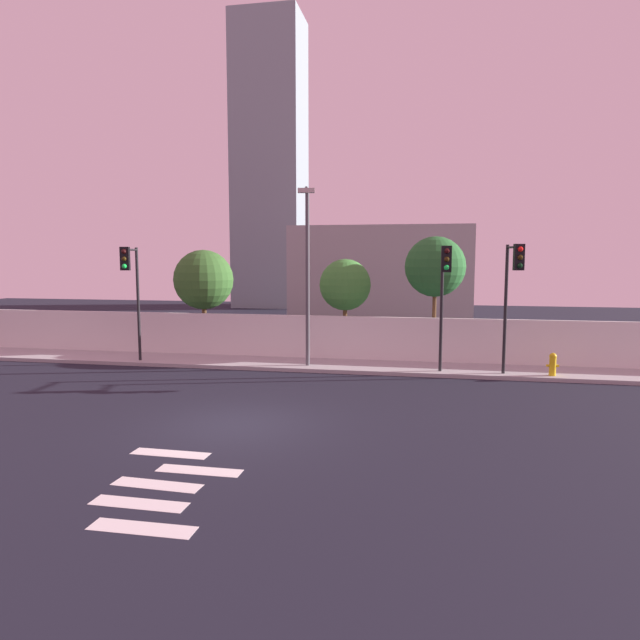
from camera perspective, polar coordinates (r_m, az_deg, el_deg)
name	(u,v)px	position (r m, az deg, el deg)	size (l,w,h in m)	color
ground_plane	(237,425)	(15.42, -8.36, -10.37)	(80.00, 80.00, 0.00)	black
sidewalk	(304,365)	(23.08, -1.66, -4.51)	(36.00, 2.40, 0.15)	#9F9F9F
perimeter_wall	(310,337)	(24.17, -1.01, -1.67)	(36.00, 0.18, 1.80)	silver
crosswalk_marking	(163,485)	(11.87, -15.46, -15.70)	(2.93, 3.86, 0.01)	silver
traffic_light_left	(513,281)	(21.09, 18.78, 3.75)	(0.48, 1.38, 4.71)	black
traffic_light_center	(444,281)	(20.65, 12.36, 3.84)	(0.35, 1.84, 4.65)	black
traffic_light_right	(131,279)	(23.74, -18.44, 3.96)	(0.54, 1.69, 4.66)	black
street_lamp_curbside	(307,264)	(21.93, -1.28, 5.63)	(0.71, 1.90, 6.77)	#4C4C51
fire_hydrant	(553,363)	(22.18, 22.34, -4.06)	(0.44, 0.26, 0.83)	gold
roadside_tree_leftmost	(204,280)	(26.94, -11.62, 3.97)	(2.76, 2.76, 4.76)	brown
roadside_tree_midleft	(345,285)	(25.18, 2.54, 3.52)	(2.28, 2.28, 4.34)	brown
roadside_tree_midright	(435,267)	(24.89, 11.50, 5.24)	(2.59, 2.59, 5.31)	brown
low_building_distant	(382,276)	(37.57, 6.22, 4.42)	(11.36, 6.00, 6.37)	#9D9D9D
tower_on_skyline	(270,165)	(51.99, -5.05, 15.26)	(5.91, 5.00, 25.02)	gray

